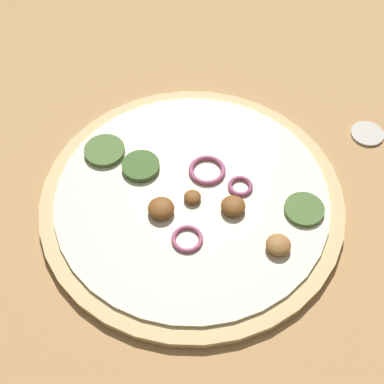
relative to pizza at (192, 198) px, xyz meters
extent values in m
plane|color=tan|center=(0.00, 0.00, -0.01)|extent=(3.00, 3.00, 0.00)
cylinder|color=#D6B77A|center=(0.00, 0.00, 0.00)|extent=(0.36, 0.36, 0.01)
cylinder|color=#EFE5C1|center=(0.00, 0.00, 0.00)|extent=(0.33, 0.33, 0.00)
ellipsoid|color=brown|center=(0.04, 0.02, 0.01)|extent=(0.03, 0.03, 0.02)
torus|color=#A34C70|center=(-0.02, -0.03, 0.01)|extent=(0.05, 0.05, 0.01)
cylinder|color=#47662D|center=(-0.13, 0.03, 0.01)|extent=(0.05, 0.05, 0.01)
ellipsoid|color=brown|center=(0.01, 0.01, 0.01)|extent=(0.02, 0.02, 0.01)
cylinder|color=#385B23|center=(0.06, -0.05, 0.01)|extent=(0.05, 0.05, 0.01)
ellipsoid|color=brown|center=(-0.05, 0.02, 0.01)|extent=(0.03, 0.03, 0.01)
ellipsoid|color=#996633|center=(-0.09, 0.08, 0.01)|extent=(0.03, 0.03, 0.01)
cylinder|color=#47662D|center=(0.11, -0.07, 0.01)|extent=(0.05, 0.05, 0.01)
torus|color=#934266|center=(-0.06, -0.01, 0.01)|extent=(0.03, 0.03, 0.01)
torus|color=#A34C70|center=(0.01, 0.06, 0.01)|extent=(0.04, 0.04, 0.01)
cylinder|color=beige|center=(-0.24, -0.09, 0.00)|extent=(0.04, 0.04, 0.01)
camera|label=1|loc=(0.03, 0.37, 0.52)|focal=50.00mm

